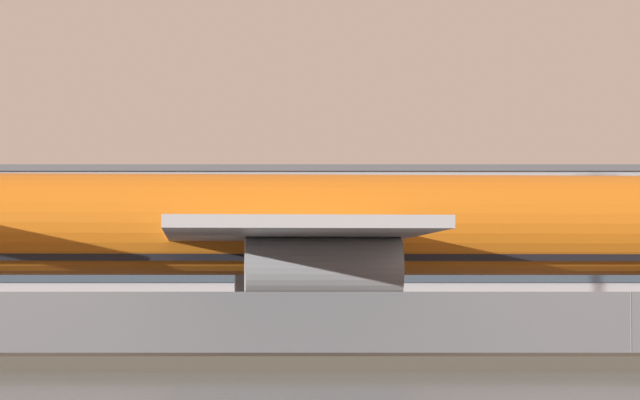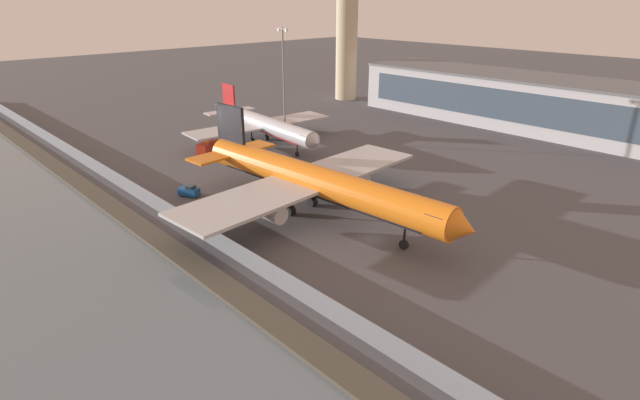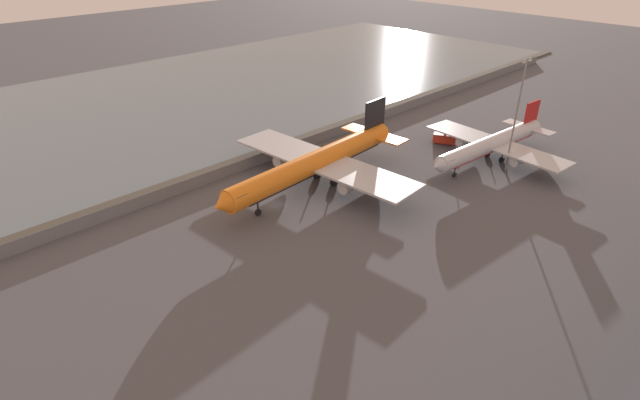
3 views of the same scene
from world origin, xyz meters
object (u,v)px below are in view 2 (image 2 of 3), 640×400
at_px(ops_van, 208,147).
at_px(control_tower, 347,8).
at_px(apron_light_mast_apron_west, 284,80).
at_px(passenger_jet_silver, 263,124).
at_px(baggage_tug, 189,191).
at_px(cargo_jet_orange, 312,181).

relative_size(ops_van, control_tower, 0.12).
relative_size(control_tower, apron_light_mast_apron_west, 1.95).
distance_m(passenger_jet_silver, baggage_tug, 31.99).
height_order(cargo_jet_orange, apron_light_mast_apron_west, apron_light_mast_apron_west).
height_order(cargo_jet_orange, control_tower, control_tower).
bearing_deg(baggage_tug, ops_van, 141.39).
bearing_deg(passenger_jet_silver, cargo_jet_orange, -26.80).
distance_m(ops_van, apron_light_mast_apron_west, 21.16).
relative_size(passenger_jet_silver, control_tower, 0.83).
xyz_separation_m(baggage_tug, apron_light_mast_apron_west, (-14.91, 31.81, 12.21)).
xyz_separation_m(passenger_jet_silver, control_tower, (-22.86, 48.81, 22.10)).
bearing_deg(cargo_jet_orange, apron_light_mast_apron_west, 146.15).
height_order(control_tower, apron_light_mast_apron_west, control_tower).
xyz_separation_m(passenger_jet_silver, baggage_tug, (16.61, -27.14, -3.29)).
bearing_deg(baggage_tug, control_tower, 117.46).
relative_size(baggage_tug, ops_van, 0.64).
bearing_deg(control_tower, apron_light_mast_apron_west, -60.91).
bearing_deg(apron_light_mast_apron_west, cargo_jet_orange, -33.85).
xyz_separation_m(cargo_jet_orange, apron_light_mast_apron_west, (-33.44, 22.43, 7.90)).
distance_m(control_tower, apron_light_mast_apron_west, 52.20).
distance_m(baggage_tug, apron_light_mast_apron_west, 37.20).
height_order(baggage_tug, ops_van, ops_van).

